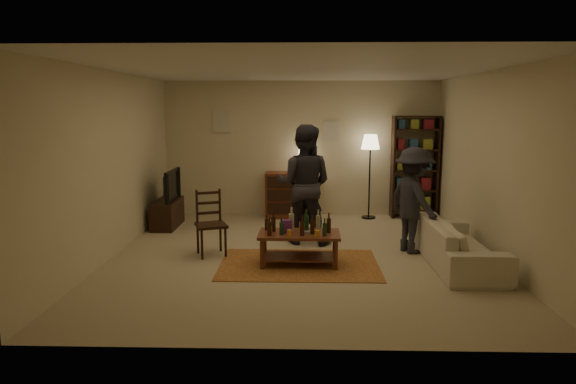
{
  "coord_description": "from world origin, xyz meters",
  "views": [
    {
      "loc": [
        0.03,
        -7.37,
        2.17
      ],
      "look_at": [
        -0.18,
        0.1,
        0.94
      ],
      "focal_mm": 32.0,
      "sensor_mm": 36.0,
      "label": 1
    }
  ],
  "objects_px": {
    "sofa": "(458,244)",
    "person_left": "(305,195)",
    "dresser": "(291,194)",
    "person_by_sofa": "(414,200)",
    "person_right": "(304,184)",
    "dining_chair": "(210,220)",
    "bookshelf": "(414,166)",
    "coffee_table": "(298,237)",
    "tv_stand": "(167,206)",
    "floor_lamp": "(370,148)"
  },
  "relations": [
    {
      "from": "tv_stand",
      "to": "floor_lamp",
      "type": "height_order",
      "value": "floor_lamp"
    },
    {
      "from": "bookshelf",
      "to": "sofa",
      "type": "distance_m",
      "value": 3.26
    },
    {
      "from": "coffee_table",
      "to": "person_by_sofa",
      "type": "bearing_deg",
      "value": 22.05
    },
    {
      "from": "tv_stand",
      "to": "person_by_sofa",
      "type": "xyz_separation_m",
      "value": [
        4.14,
        -1.56,
        0.41
      ]
    },
    {
      "from": "tv_stand",
      "to": "dresser",
      "type": "bearing_deg",
      "value": 22.07
    },
    {
      "from": "coffee_table",
      "to": "tv_stand",
      "type": "distance_m",
      "value": 3.31
    },
    {
      "from": "coffee_table",
      "to": "person_right",
      "type": "distance_m",
      "value": 1.34
    },
    {
      "from": "person_left",
      "to": "dining_chair",
      "type": "bearing_deg",
      "value": 19.44
    },
    {
      "from": "coffee_table",
      "to": "floor_lamp",
      "type": "bearing_deg",
      "value": 66.17
    },
    {
      "from": "dining_chair",
      "to": "sofa",
      "type": "distance_m",
      "value": 3.57
    },
    {
      "from": "floor_lamp",
      "to": "person_by_sofa",
      "type": "bearing_deg",
      "value": -81.69
    },
    {
      "from": "dresser",
      "to": "person_by_sofa",
      "type": "xyz_separation_m",
      "value": [
        1.89,
        -2.47,
        0.32
      ]
    },
    {
      "from": "person_right",
      "to": "person_by_sofa",
      "type": "height_order",
      "value": "person_right"
    },
    {
      "from": "coffee_table",
      "to": "tv_stand",
      "type": "bearing_deg",
      "value": 137.03
    },
    {
      "from": "dresser",
      "to": "sofa",
      "type": "xyz_separation_m",
      "value": [
        2.39,
        -3.11,
        -0.17
      ]
    },
    {
      "from": "dining_chair",
      "to": "tv_stand",
      "type": "distance_m",
      "value": 2.09
    },
    {
      "from": "dresser",
      "to": "sofa",
      "type": "bearing_deg",
      "value": -52.46
    },
    {
      "from": "floor_lamp",
      "to": "person_right",
      "type": "bearing_deg",
      "value": -124.36
    },
    {
      "from": "dining_chair",
      "to": "person_by_sofa",
      "type": "xyz_separation_m",
      "value": [
        3.04,
        0.21,
        0.28
      ]
    },
    {
      "from": "coffee_table",
      "to": "person_right",
      "type": "xyz_separation_m",
      "value": [
        0.08,
        1.21,
        0.55
      ]
    },
    {
      "from": "tv_stand",
      "to": "person_left",
      "type": "xyz_separation_m",
      "value": [
        2.53,
        -0.92,
        0.38
      ]
    },
    {
      "from": "coffee_table",
      "to": "dresser",
      "type": "height_order",
      "value": "dresser"
    },
    {
      "from": "person_left",
      "to": "floor_lamp",
      "type": "bearing_deg",
      "value": -136.93
    },
    {
      "from": "person_left",
      "to": "person_right",
      "type": "distance_m",
      "value": 0.23
    },
    {
      "from": "tv_stand",
      "to": "person_by_sofa",
      "type": "height_order",
      "value": "person_by_sofa"
    },
    {
      "from": "dining_chair",
      "to": "person_left",
      "type": "distance_m",
      "value": 1.67
    },
    {
      "from": "coffee_table",
      "to": "bookshelf",
      "type": "xyz_separation_m",
      "value": [
        2.27,
        3.24,
        0.63
      ]
    },
    {
      "from": "dresser",
      "to": "person_right",
      "type": "distance_m",
      "value": 2.03
    },
    {
      "from": "sofa",
      "to": "person_left",
      "type": "bearing_deg",
      "value": 58.9
    },
    {
      "from": "floor_lamp",
      "to": "sofa",
      "type": "bearing_deg",
      "value": -74.4
    },
    {
      "from": "dining_chair",
      "to": "person_left",
      "type": "bearing_deg",
      "value": 9.55
    },
    {
      "from": "person_right",
      "to": "person_by_sofa",
      "type": "distance_m",
      "value": 1.73
    },
    {
      "from": "sofa",
      "to": "person_by_sofa",
      "type": "bearing_deg",
      "value": 37.91
    },
    {
      "from": "coffee_table",
      "to": "dining_chair",
      "type": "bearing_deg",
      "value": 159.56
    },
    {
      "from": "dining_chair",
      "to": "bookshelf",
      "type": "bearing_deg",
      "value": 16.24
    },
    {
      "from": "person_left",
      "to": "person_right",
      "type": "height_order",
      "value": "person_right"
    },
    {
      "from": "dresser",
      "to": "person_by_sofa",
      "type": "height_order",
      "value": "person_by_sofa"
    },
    {
      "from": "tv_stand",
      "to": "person_right",
      "type": "relative_size",
      "value": 0.55
    },
    {
      "from": "sofa",
      "to": "person_left",
      "type": "height_order",
      "value": "person_left"
    },
    {
      "from": "dining_chair",
      "to": "person_right",
      "type": "xyz_separation_m",
      "value": [
        1.39,
        0.73,
        0.44
      ]
    },
    {
      "from": "dresser",
      "to": "person_by_sofa",
      "type": "bearing_deg",
      "value": -52.56
    },
    {
      "from": "dresser",
      "to": "person_right",
      "type": "xyz_separation_m",
      "value": [
        0.25,
        -1.95,
        0.48
      ]
    },
    {
      "from": "dining_chair",
      "to": "person_right",
      "type": "distance_m",
      "value": 1.63
    },
    {
      "from": "person_right",
      "to": "coffee_table",
      "type": "bearing_deg",
      "value": 98.36
    },
    {
      "from": "dresser",
      "to": "person_right",
      "type": "relative_size",
      "value": 0.71
    },
    {
      "from": "coffee_table",
      "to": "tv_stand",
      "type": "height_order",
      "value": "tv_stand"
    },
    {
      "from": "bookshelf",
      "to": "person_left",
      "type": "relative_size",
      "value": 1.32
    },
    {
      "from": "dining_chair",
      "to": "person_by_sofa",
      "type": "height_order",
      "value": "person_by_sofa"
    },
    {
      "from": "coffee_table",
      "to": "dining_chair",
      "type": "xyz_separation_m",
      "value": [
        -1.31,
        0.49,
        0.11
      ]
    },
    {
      "from": "tv_stand",
      "to": "person_right",
      "type": "bearing_deg",
      "value": -22.6
    }
  ]
}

